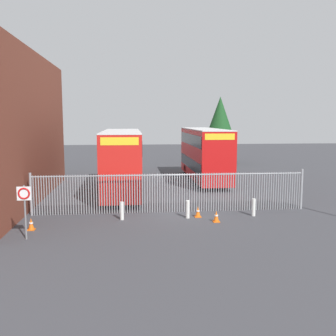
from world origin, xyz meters
The scene contains 12 objects.
ground_plane centered at (0.00, 8.00, 0.00)m, with size 100.00×100.00×0.00m, color #3D3D42.
palisade_fence centered at (-0.24, 0.00, 1.18)m, with size 15.44×0.14×2.35m.
double_decker_bus_near_gate centered at (-3.07, 5.81, 2.42)m, with size 2.54×10.81×4.42m.
double_decker_bus_behind_fence_left centered at (3.77, 10.64, 2.42)m, with size 2.54×10.81×4.42m.
bollard_near_left centered at (-2.96, -1.41, 0.47)m, with size 0.20×0.20×0.95m, color silver.
bollard_center_front centered at (0.51, -1.42, 0.47)m, with size 0.20×0.20×0.95m, color silver.
bollard_near_right centered at (4.14, -1.31, 0.47)m, with size 0.20×0.20×0.95m, color silver.
traffic_cone_by_gate centered at (1.85, -2.32, 0.29)m, with size 0.34×0.34×0.59m.
traffic_cone_mid_forecourt centered at (1.08, -1.26, 0.29)m, with size 0.34×0.34×0.59m.
traffic_cone_near_kerb centered at (-7.21, -2.85, 0.29)m, with size 0.34×0.34×0.59m.
speed_limit_sign_post centered at (-7.06, -4.33, 1.78)m, with size 0.60×0.14×2.40m.
tree_tall_back centered at (8.25, 24.00, 4.86)m, with size 4.21×4.21×7.88m.
Camera 1 is at (-2.51, -20.98, 5.22)m, focal length 40.82 mm.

